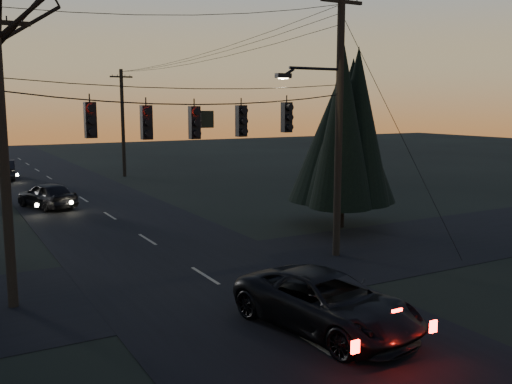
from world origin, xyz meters
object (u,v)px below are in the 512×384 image
utility_pole_right (336,255)px  evergreen_right (342,122)px  suv_near (327,303)px  sedan_oncoming_a (47,195)px  utility_pole_left (14,307)px  utility_pole_far_r (125,176)px  sedan_oncoming_b (4,170)px

utility_pole_right → evergreen_right: bearing=50.7°
evergreen_right → suv_near: bearing=-129.2°
suv_near → sedan_oncoming_a: bearing=88.1°
utility_pole_right → evergreen_right: size_ratio=1.15×
utility_pole_left → utility_pole_far_r: 30.27m
utility_pole_right → sedan_oncoming_a: (-7.92, 16.02, 0.73)m
utility_pole_left → sedan_oncoming_a: size_ratio=1.99×
utility_pole_left → sedan_oncoming_b: utility_pole_left is taller
evergreen_right → utility_pole_left: bearing=-164.7°
utility_pole_left → sedan_oncoming_a: 16.43m
utility_pole_right → evergreen_right: 7.19m
utility_pole_right → suv_near: size_ratio=1.91×
utility_pole_right → utility_pole_left: 11.50m
sedan_oncoming_b → suv_near: bearing=102.8°
utility_pole_right → suv_near: bearing=-129.2°
utility_pole_far_r → sedan_oncoming_b: size_ratio=1.86×
suv_near → utility_pole_right: bearing=40.5°
utility_pole_left → utility_pole_far_r: bearing=67.7°
suv_near → sedan_oncoming_b: 36.45m
utility_pole_right → evergreen_right: evergreen_right is taller
suv_near → sedan_oncoming_b: size_ratio=1.15×
utility_pole_far_r → sedan_oncoming_b: 9.07m
suv_near → sedan_oncoming_b: (-4.00, 36.23, 0.02)m
evergreen_right → suv_near: evergreen_right is taller
utility_pole_left → suv_near: 8.95m
sedan_oncoming_b → sedan_oncoming_a: bearing=99.6°
utility_pole_left → suv_near: (6.80, -5.77, 0.73)m
suv_near → utility_pole_far_r: bearing=71.7°
suv_near → sedan_oncoming_a: size_ratio=1.23×
utility_pole_left → suv_near: utility_pole_left is taller
suv_near → sedan_oncoming_b: sedan_oncoming_b is taller
utility_pole_far_r → sedan_oncoming_a: utility_pole_far_r is taller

